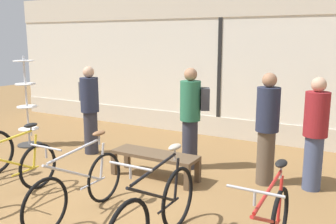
{
  "coord_description": "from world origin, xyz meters",
  "views": [
    {
      "loc": [
        3.03,
        -3.46,
        2.17
      ],
      "look_at": [
        0.0,
        1.9,
        0.95
      ],
      "focal_mm": 40.0,
      "sensor_mm": 36.0,
      "label": 1
    }
  ],
  "objects_px": {
    "bicycle_right": "(156,211)",
    "customer_mid_floor": "(267,127)",
    "customer_near_rack": "(191,115)",
    "accessory_rack": "(27,110)",
    "display_bench": "(155,157)",
    "bicycle_left": "(9,174)",
    "bicycle_center": "(79,187)",
    "customer_near_bench": "(90,107)",
    "customer_by_window": "(315,132)"
  },
  "relations": [
    {
      "from": "bicycle_left",
      "to": "display_bench",
      "type": "height_order",
      "value": "bicycle_left"
    },
    {
      "from": "bicycle_center",
      "to": "customer_by_window",
      "type": "height_order",
      "value": "customer_by_window"
    },
    {
      "from": "customer_near_rack",
      "to": "bicycle_center",
      "type": "bearing_deg",
      "value": -100.56
    },
    {
      "from": "display_bench",
      "to": "customer_mid_floor",
      "type": "bearing_deg",
      "value": 21.68
    },
    {
      "from": "bicycle_left",
      "to": "bicycle_center",
      "type": "distance_m",
      "value": 1.13
    },
    {
      "from": "customer_mid_floor",
      "to": "customer_near_bench",
      "type": "bearing_deg",
      "value": -178.31
    },
    {
      "from": "bicycle_left",
      "to": "accessory_rack",
      "type": "xyz_separation_m",
      "value": [
        -1.94,
        1.97,
        0.37
      ]
    },
    {
      "from": "bicycle_right",
      "to": "bicycle_left",
      "type": "bearing_deg",
      "value": 179.77
    },
    {
      "from": "customer_near_bench",
      "to": "customer_near_rack",
      "type": "bearing_deg",
      "value": 5.07
    },
    {
      "from": "customer_near_rack",
      "to": "customer_by_window",
      "type": "relative_size",
      "value": 1.03
    },
    {
      "from": "customer_mid_floor",
      "to": "customer_near_bench",
      "type": "height_order",
      "value": "customer_mid_floor"
    },
    {
      "from": "accessory_rack",
      "to": "customer_near_rack",
      "type": "distance_m",
      "value": 3.51
    },
    {
      "from": "display_bench",
      "to": "customer_near_rack",
      "type": "xyz_separation_m",
      "value": [
        0.28,
        0.71,
        0.58
      ]
    },
    {
      "from": "display_bench",
      "to": "customer_mid_floor",
      "type": "height_order",
      "value": "customer_mid_floor"
    },
    {
      "from": "accessory_rack",
      "to": "customer_near_bench",
      "type": "height_order",
      "value": "accessory_rack"
    },
    {
      "from": "accessory_rack",
      "to": "customer_near_rack",
      "type": "xyz_separation_m",
      "value": [
        3.48,
        0.42,
        0.17
      ]
    },
    {
      "from": "accessory_rack",
      "to": "customer_near_rack",
      "type": "bearing_deg",
      "value": 6.8
    },
    {
      "from": "bicycle_center",
      "to": "customer_near_bench",
      "type": "xyz_separation_m",
      "value": [
        -1.62,
        2.08,
        0.51
      ]
    },
    {
      "from": "bicycle_center",
      "to": "customer_mid_floor",
      "type": "bearing_deg",
      "value": 51.94
    },
    {
      "from": "accessory_rack",
      "to": "bicycle_center",
      "type": "bearing_deg",
      "value": -31.08
    },
    {
      "from": "customer_mid_floor",
      "to": "customer_near_bench",
      "type": "relative_size",
      "value": 1.01
    },
    {
      "from": "bicycle_right",
      "to": "customer_by_window",
      "type": "relative_size",
      "value": 1.04
    },
    {
      "from": "bicycle_left",
      "to": "customer_near_rack",
      "type": "bearing_deg",
      "value": 57.03
    },
    {
      "from": "customer_near_rack",
      "to": "customer_near_bench",
      "type": "xyz_separation_m",
      "value": [
        -2.04,
        -0.18,
        -0.02
      ]
    },
    {
      "from": "customer_near_rack",
      "to": "customer_near_bench",
      "type": "distance_m",
      "value": 2.05
    },
    {
      "from": "bicycle_right",
      "to": "customer_near_rack",
      "type": "distance_m",
      "value": 2.56
    },
    {
      "from": "bicycle_center",
      "to": "customer_mid_floor",
      "type": "xyz_separation_m",
      "value": [
        1.71,
        2.18,
        0.5
      ]
    },
    {
      "from": "bicycle_center",
      "to": "customer_mid_floor",
      "type": "height_order",
      "value": "customer_mid_floor"
    },
    {
      "from": "bicycle_left",
      "to": "accessory_rack",
      "type": "height_order",
      "value": "accessory_rack"
    },
    {
      "from": "bicycle_center",
      "to": "bicycle_right",
      "type": "distance_m",
      "value": 1.2
    },
    {
      "from": "bicycle_center",
      "to": "customer_mid_floor",
      "type": "relative_size",
      "value": 1.01
    },
    {
      "from": "display_bench",
      "to": "customer_near_rack",
      "type": "height_order",
      "value": "customer_near_rack"
    },
    {
      "from": "accessory_rack",
      "to": "customer_by_window",
      "type": "relative_size",
      "value": 1.11
    },
    {
      "from": "bicycle_center",
      "to": "customer_near_rack",
      "type": "relative_size",
      "value": 1.0
    },
    {
      "from": "display_bench",
      "to": "customer_near_bench",
      "type": "height_order",
      "value": "customer_near_bench"
    },
    {
      "from": "bicycle_center",
      "to": "bicycle_right",
      "type": "bearing_deg",
      "value": -6.19
    },
    {
      "from": "customer_mid_floor",
      "to": "display_bench",
      "type": "bearing_deg",
      "value": -158.32
    },
    {
      "from": "bicycle_left",
      "to": "display_bench",
      "type": "bearing_deg",
      "value": 53.03
    },
    {
      "from": "bicycle_center",
      "to": "bicycle_right",
      "type": "xyz_separation_m",
      "value": [
        1.19,
        -0.13,
        0.02
      ]
    },
    {
      "from": "bicycle_right",
      "to": "customer_mid_floor",
      "type": "relative_size",
      "value": 1.02
    },
    {
      "from": "accessory_rack",
      "to": "customer_near_rack",
      "type": "relative_size",
      "value": 1.08
    },
    {
      "from": "accessory_rack",
      "to": "display_bench",
      "type": "relative_size",
      "value": 1.31
    },
    {
      "from": "accessory_rack",
      "to": "display_bench",
      "type": "distance_m",
      "value": 3.24
    },
    {
      "from": "accessory_rack",
      "to": "bicycle_left",
      "type": "bearing_deg",
      "value": -45.38
    },
    {
      "from": "accessory_rack",
      "to": "customer_by_window",
      "type": "bearing_deg",
      "value": 4.78
    },
    {
      "from": "customer_by_window",
      "to": "customer_mid_floor",
      "type": "xyz_separation_m",
      "value": [
        -0.65,
        -0.12,
        0.02
      ]
    },
    {
      "from": "bicycle_center",
      "to": "display_bench",
      "type": "relative_size",
      "value": 1.21
    },
    {
      "from": "customer_by_window",
      "to": "customer_near_bench",
      "type": "height_order",
      "value": "customer_near_bench"
    },
    {
      "from": "customer_by_window",
      "to": "customer_near_bench",
      "type": "bearing_deg",
      "value": -176.85
    },
    {
      "from": "customer_mid_floor",
      "to": "bicycle_left",
      "type": "bearing_deg",
      "value": -140.9
    }
  ]
}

